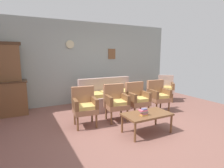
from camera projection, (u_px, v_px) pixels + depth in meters
The scene contains 13 objects.
ground_plane at pixel (129, 128), 4.04m from camera, with size 7.68×7.68×0.00m, color #84564C.
wall_back_with_decor at pixel (88, 63), 6.12m from camera, with size 6.40×0.09×2.70m.
side_cabinet at pixel (5, 99), 4.80m from camera, with size 1.16×0.55×0.93m.
cabinet_upper_hutch at pixel (1, 62), 4.71m from camera, with size 0.99×0.38×1.03m.
floral_couch at pixel (108, 97), 5.57m from camera, with size 1.73×0.80×0.90m.
armchair_near_couch_end at pixel (84, 105), 4.10m from camera, with size 0.57×0.54×0.90m.
armchair_near_cabinet at pixel (116, 101), 4.45m from camera, with size 0.57×0.54×0.90m.
armchair_by_doorway at pixel (137, 98), 4.77m from camera, with size 0.55×0.52×0.90m.
armchair_row_middle at pixel (158, 95), 5.14m from camera, with size 0.56×0.54×0.90m.
wingback_chair_by_fireplace at pixel (166, 87), 6.34m from camera, with size 0.71×0.71×0.90m.
coffee_table at pixel (147, 115), 3.75m from camera, with size 1.00×0.56×0.42m.
book_stack_on_table at pixel (144, 112), 3.61m from camera, with size 0.17×0.11×0.14m.
floor_vase_by_wall at pixel (160, 88), 7.17m from camera, with size 0.21×0.21×0.62m, color #666447.
Camera 1 is at (-2.10, -3.22, 1.65)m, focal length 28.78 mm.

